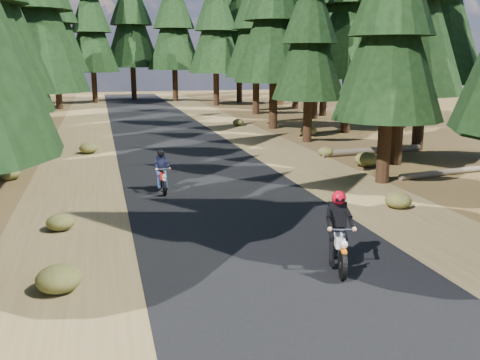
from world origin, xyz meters
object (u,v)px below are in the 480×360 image
(log_far, at_px, (442,173))
(rider_lead, at_px, (338,244))
(log_near, at_px, (372,151))
(rider_follow, at_px, (162,178))

(log_far, bearing_deg, rider_lead, -145.57)
(log_near, height_order, rider_lead, rider_lead)
(log_near, height_order, log_far, log_near)
(log_near, relative_size, log_far, 1.32)
(log_near, height_order, rider_follow, rider_follow)
(log_near, distance_m, rider_lead, 14.42)
(log_near, xyz_separation_m, rider_follow, (-10.27, -4.77, 0.32))
(log_far, distance_m, rider_follow, 10.54)
(log_far, height_order, rider_follow, rider_follow)
(log_near, bearing_deg, rider_follow, -161.11)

